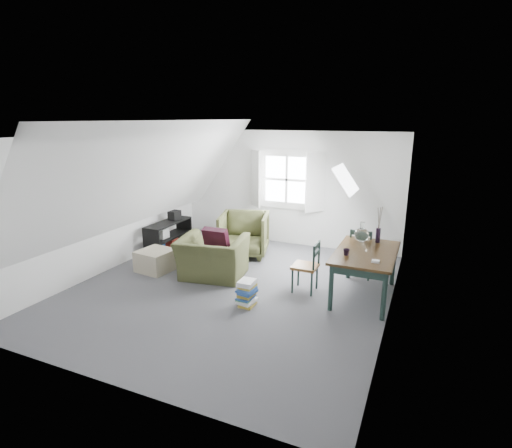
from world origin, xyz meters
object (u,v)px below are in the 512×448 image
at_px(armchair_far, 244,255).
at_px(magazine_stack, 247,293).
at_px(dining_chair_near, 307,266).
at_px(ottoman, 156,260).
at_px(dining_chair_far, 361,252).
at_px(armchair_near, 213,277).
at_px(media_shelf, 168,238).
at_px(dining_table, 366,257).

relative_size(armchair_far, magazine_stack, 2.48).
relative_size(dining_chair_near, magazine_stack, 2.15).
bearing_deg(ottoman, dining_chair_far, 19.01).
xyz_separation_m(armchair_near, armchair_far, (-0.00, 1.31, 0.00)).
height_order(armchair_far, dining_chair_near, dining_chair_near).
distance_m(media_shelf, magazine_stack, 3.13).
relative_size(dining_chair_far, magazine_stack, 2.28).
distance_m(dining_table, media_shelf, 4.28).
height_order(armchair_near, dining_chair_far, dining_chair_far).
relative_size(armchair_far, media_shelf, 0.81).
height_order(media_shelf, magazine_stack, media_shelf).
distance_m(armchair_far, ottoman, 1.85).
relative_size(dining_table, magazine_stack, 3.85).
bearing_deg(ottoman, media_shelf, 114.80).
relative_size(ottoman, dining_chair_near, 0.69).
bearing_deg(dining_chair_near, armchair_near, -104.41).
bearing_deg(dining_chair_far, dining_chair_near, 37.34).
distance_m(dining_chair_near, media_shelf, 3.43).
xyz_separation_m(dining_chair_near, media_shelf, (-3.32, 0.82, -0.16)).
bearing_deg(dining_chair_far, ottoman, 1.65).
height_order(ottoman, dining_table, dining_table).
xyz_separation_m(armchair_far, dining_table, (2.60, -1.06, 0.66)).
xyz_separation_m(dining_chair_far, media_shelf, (-4.02, -0.16, -0.19)).
bearing_deg(dining_table, dining_chair_far, 102.37).
bearing_deg(dining_chair_near, dining_chair_far, 127.44).
bearing_deg(dining_chair_near, media_shelf, -121.14).
distance_m(armchair_near, armchair_far, 1.31).
bearing_deg(armchair_near, magazine_stack, 133.39).
bearing_deg(media_shelf, armchair_far, 16.47).
height_order(dining_chair_far, magazine_stack, dining_chair_far).
distance_m(dining_table, magazine_stack, 1.93).
bearing_deg(magazine_stack, media_shelf, 147.52).
height_order(armchair_near, media_shelf, media_shelf).
height_order(dining_chair_near, media_shelf, dining_chair_near).
relative_size(ottoman, magazine_stack, 1.49).
relative_size(ottoman, media_shelf, 0.48).
distance_m(ottoman, dining_table, 3.77).
bearing_deg(armchair_far, dining_chair_far, -21.90).
xyz_separation_m(dining_table, magazine_stack, (-1.57, -1.03, -0.46)).
xyz_separation_m(armchair_near, magazine_stack, (1.03, -0.78, 0.20)).
relative_size(media_shelf, magazine_stack, 3.07).
distance_m(armchair_far, dining_table, 2.88).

